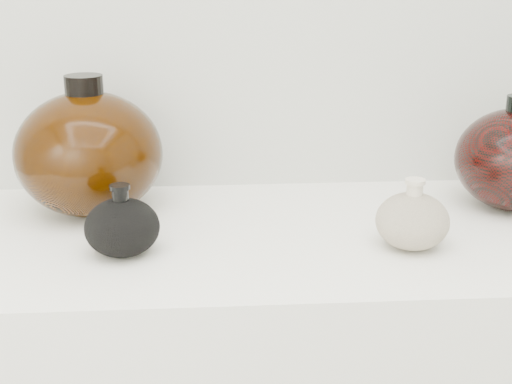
{
  "coord_description": "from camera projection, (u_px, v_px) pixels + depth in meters",
  "views": [
    {
      "loc": [
        -0.08,
        -0.1,
        1.32
      ],
      "look_at": [
        -0.0,
        0.92,
        0.98
      ],
      "focal_mm": 50.0,
      "sensor_mm": 36.0,
      "label": 1
    }
  ],
  "objects": [
    {
      "name": "cream_gourd_vase",
      "position": [
        412.0,
        220.0,
        1.06
      ],
      "size": [
        0.13,
        0.13,
        0.11
      ],
      "color": "beige",
      "rests_on": "display_counter"
    },
    {
      "name": "left_round_pot",
      "position": [
        89.0,
        153.0,
        1.19
      ],
      "size": [
        0.32,
        0.32,
        0.24
      ],
      "color": "black",
      "rests_on": "display_counter"
    },
    {
      "name": "black_gourd_vase",
      "position": [
        122.0,
        227.0,
        1.04
      ],
      "size": [
        0.14,
        0.14,
        0.11
      ],
      "color": "black",
      "rests_on": "display_counter"
    }
  ]
}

